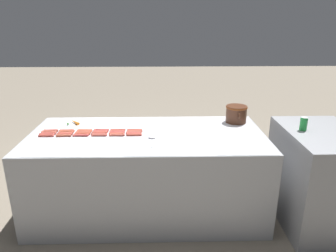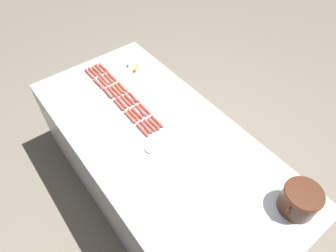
% 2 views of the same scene
% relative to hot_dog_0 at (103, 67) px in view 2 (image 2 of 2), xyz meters
% --- Properties ---
extents(ground_plane, '(20.00, 20.00, 0.00)m').
position_rel_hot_dog_0_xyz_m(ground_plane, '(0.08, 0.96, -0.86)').
color(ground_plane, '#756B5B').
extents(griddle_counter, '(1.10, 2.31, 0.85)m').
position_rel_hot_dog_0_xyz_m(griddle_counter, '(0.08, 0.96, -0.44)').
color(griddle_counter, '#9EA0A5').
rests_on(griddle_counter, ground_plane).
extents(hot_dog_0, '(0.03, 0.15, 0.02)m').
position_rel_hot_dog_0_xyz_m(hot_dog_0, '(0.00, 0.00, 0.00)').
color(hot_dog_0, '#B44B3F').
rests_on(hot_dog_0, griddle_counter).
extents(hot_dog_1, '(0.03, 0.15, 0.02)m').
position_rel_hot_dog_0_xyz_m(hot_dog_1, '(0.00, 0.16, 0.00)').
color(hot_dog_1, '#AF4E3F').
rests_on(hot_dog_1, griddle_counter).
extents(hot_dog_2, '(0.03, 0.15, 0.02)m').
position_rel_hot_dog_0_xyz_m(hot_dog_2, '(0.00, 0.34, 0.00)').
color(hot_dog_2, '#B65239').
rests_on(hot_dog_2, griddle_counter).
extents(hot_dog_3, '(0.03, 0.15, 0.02)m').
position_rel_hot_dog_0_xyz_m(hot_dog_3, '(-0.00, 0.50, 0.00)').
color(hot_dog_3, '#B34740').
rests_on(hot_dog_3, griddle_counter).
extents(hot_dog_4, '(0.02, 0.15, 0.02)m').
position_rel_hot_dog_0_xyz_m(hot_dog_4, '(-0.00, 0.66, 0.00)').
color(hot_dog_4, '#B34A3D').
rests_on(hot_dog_4, griddle_counter).
extents(hot_dog_5, '(0.02, 0.15, 0.02)m').
position_rel_hot_dog_0_xyz_m(hot_dog_5, '(0.00, 0.83, 0.00)').
color(hot_dog_5, '#B24C41').
rests_on(hot_dog_5, griddle_counter).
extents(hot_dog_6, '(0.03, 0.15, 0.02)m').
position_rel_hot_dog_0_xyz_m(hot_dog_6, '(0.04, -0.01, 0.00)').
color(hot_dog_6, '#AB523F').
rests_on(hot_dog_6, griddle_counter).
extents(hot_dog_7, '(0.03, 0.15, 0.02)m').
position_rel_hot_dog_0_xyz_m(hot_dog_7, '(0.04, 0.16, 0.00)').
color(hot_dog_7, '#B75338').
rests_on(hot_dog_7, griddle_counter).
extents(hot_dog_8, '(0.03, 0.15, 0.02)m').
position_rel_hot_dog_0_xyz_m(hot_dog_8, '(0.04, 0.34, 0.00)').
color(hot_dog_8, '#B9523C').
rests_on(hot_dog_8, griddle_counter).
extents(hot_dog_9, '(0.03, 0.15, 0.02)m').
position_rel_hot_dog_0_xyz_m(hot_dog_9, '(0.04, 0.50, 0.00)').
color(hot_dog_9, '#B64B42').
rests_on(hot_dog_9, griddle_counter).
extents(hot_dog_10, '(0.03, 0.15, 0.02)m').
position_rel_hot_dog_0_xyz_m(hot_dog_10, '(0.04, 0.66, 0.00)').
color(hot_dog_10, '#B84D40').
rests_on(hot_dog_10, griddle_counter).
extents(hot_dog_11, '(0.03, 0.15, 0.02)m').
position_rel_hot_dog_0_xyz_m(hot_dog_11, '(0.04, 0.84, 0.00)').
color(hot_dog_11, '#AB4938').
rests_on(hot_dog_11, griddle_counter).
extents(hot_dog_12, '(0.03, 0.15, 0.02)m').
position_rel_hot_dog_0_xyz_m(hot_dog_12, '(0.07, 0.00, 0.00)').
color(hot_dog_12, '#B94E41').
rests_on(hot_dog_12, griddle_counter).
extents(hot_dog_13, '(0.03, 0.15, 0.02)m').
position_rel_hot_dog_0_xyz_m(hot_dog_13, '(0.07, 0.17, 0.00)').
color(hot_dog_13, '#B4503E').
rests_on(hot_dog_13, griddle_counter).
extents(hot_dog_14, '(0.03, 0.15, 0.02)m').
position_rel_hot_dog_0_xyz_m(hot_dog_14, '(0.07, 0.33, 0.00)').
color(hot_dog_14, '#B2533E').
rests_on(hot_dog_14, griddle_counter).
extents(hot_dog_15, '(0.03, 0.15, 0.02)m').
position_rel_hot_dog_0_xyz_m(hot_dog_15, '(0.07, 0.49, 0.00)').
color(hot_dog_15, '#B64A3B').
rests_on(hot_dog_15, griddle_counter).
extents(hot_dog_16, '(0.03, 0.15, 0.02)m').
position_rel_hot_dog_0_xyz_m(hot_dog_16, '(0.07, 0.67, 0.00)').
color(hot_dog_16, '#B14540').
rests_on(hot_dog_16, griddle_counter).
extents(hot_dog_17, '(0.02, 0.15, 0.02)m').
position_rel_hot_dog_0_xyz_m(hot_dog_17, '(0.07, 0.83, 0.00)').
color(hot_dog_17, '#AC4F40').
rests_on(hot_dog_17, griddle_counter).
extents(hot_dog_18, '(0.03, 0.15, 0.02)m').
position_rel_hot_dog_0_xyz_m(hot_dog_18, '(0.11, -0.01, 0.00)').
color(hot_dog_18, '#B0483E').
rests_on(hot_dog_18, griddle_counter).
extents(hot_dog_19, '(0.03, 0.15, 0.02)m').
position_rel_hot_dog_0_xyz_m(hot_dog_19, '(0.10, 0.17, 0.00)').
color(hot_dog_19, '#B34B3E').
rests_on(hot_dog_19, griddle_counter).
extents(hot_dog_20, '(0.03, 0.15, 0.02)m').
position_rel_hot_dog_0_xyz_m(hot_dog_20, '(0.10, 0.33, 0.00)').
color(hot_dog_20, '#BA4F38').
rests_on(hot_dog_20, griddle_counter).
extents(hot_dog_21, '(0.03, 0.15, 0.02)m').
position_rel_hot_dog_0_xyz_m(hot_dog_21, '(0.11, 0.49, 0.00)').
color(hot_dog_21, '#AD4B40').
rests_on(hot_dog_21, griddle_counter).
extents(hot_dog_22, '(0.03, 0.15, 0.02)m').
position_rel_hot_dog_0_xyz_m(hot_dog_22, '(0.11, 0.66, 0.00)').
color(hot_dog_22, '#BA4C38').
rests_on(hot_dog_22, griddle_counter).
extents(hot_dog_23, '(0.03, 0.15, 0.02)m').
position_rel_hot_dog_0_xyz_m(hot_dog_23, '(0.11, 0.83, 0.00)').
color(hot_dog_23, '#B54A41').
rests_on(hot_dog_23, griddle_counter).
extents(hot_dog_24, '(0.03, 0.15, 0.02)m').
position_rel_hot_dog_0_xyz_m(hot_dog_24, '(0.14, -0.00, 0.00)').
color(hot_dog_24, '#B8483C').
rests_on(hot_dog_24, griddle_counter).
extents(hot_dog_25, '(0.03, 0.15, 0.02)m').
position_rel_hot_dog_0_xyz_m(hot_dog_25, '(0.15, 0.17, 0.00)').
color(hot_dog_25, '#AF513C').
rests_on(hot_dog_25, griddle_counter).
extents(hot_dog_26, '(0.03, 0.15, 0.02)m').
position_rel_hot_dog_0_xyz_m(hot_dog_26, '(0.14, 0.33, 0.00)').
color(hot_dog_26, '#B8453F').
rests_on(hot_dog_26, griddle_counter).
extents(hot_dog_27, '(0.03, 0.15, 0.02)m').
position_rel_hot_dog_0_xyz_m(hot_dog_27, '(0.14, 0.50, 0.00)').
color(hot_dog_27, '#B14C3F').
rests_on(hot_dog_27, griddle_counter).
extents(hot_dog_28, '(0.03, 0.15, 0.02)m').
position_rel_hot_dog_0_xyz_m(hot_dog_28, '(0.14, 0.67, 0.00)').
color(hot_dog_28, '#B85242').
rests_on(hot_dog_28, griddle_counter).
extents(hot_dog_29, '(0.02, 0.15, 0.02)m').
position_rel_hot_dog_0_xyz_m(hot_dog_29, '(0.14, 0.84, 0.00)').
color(hot_dog_29, '#B64B3B').
rests_on(hot_dog_29, griddle_counter).
extents(bean_pot, '(0.28, 0.23, 0.18)m').
position_rel_hot_dog_0_xyz_m(bean_pot, '(-0.25, 1.91, 0.09)').
color(bean_pot, '#472616').
rests_on(bean_pot, griddle_counter).
extents(serving_spoon, '(0.27, 0.10, 0.02)m').
position_rel_hot_dog_0_xyz_m(serving_spoon, '(0.25, 1.02, -0.00)').
color(serving_spoon, '#B7B7BC').
rests_on(serving_spoon, griddle_counter).
extents(carrot, '(0.15, 0.13, 0.03)m').
position_rel_hot_dog_0_xyz_m(carrot, '(-0.25, 0.17, 0.00)').
color(carrot, orange).
rests_on(carrot, griddle_counter).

